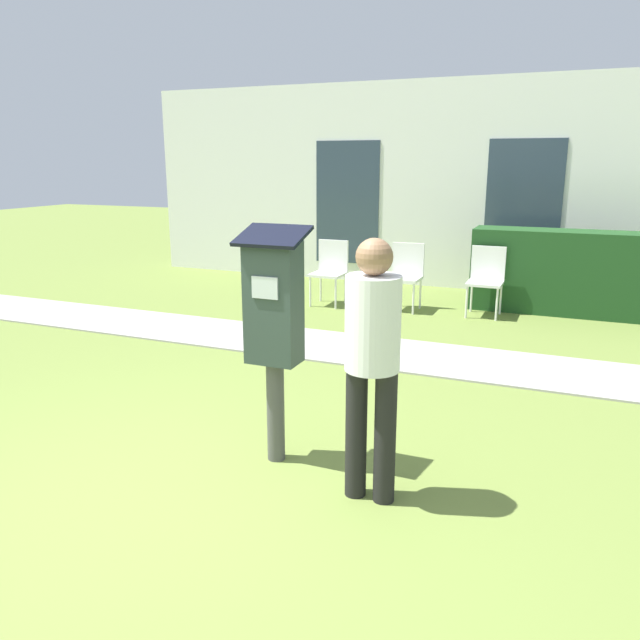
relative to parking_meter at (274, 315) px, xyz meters
name	(u,v)px	position (x,y,z in m)	size (l,w,h in m)	color
ground_plane	(147,505)	(-0.45, -0.83, -1.02)	(40.00, 40.00, 0.00)	olive
sidewalk	(347,348)	(-0.45, 2.60, -1.01)	(12.00, 1.10, 0.02)	#A3A099
building_facade	(433,186)	(-0.45, 6.50, 0.58)	(10.00, 0.26, 3.20)	white
parking_meter	(274,315)	(0.00, 0.00, 0.00)	(0.44, 0.31, 1.59)	#4C4C4C
person_standing	(372,351)	(0.75, -0.24, -0.09)	(0.32, 0.32, 1.58)	black
outdoor_chair_left	(331,267)	(-1.43, 4.58, -0.49)	(0.44, 0.44, 0.90)	white
outdoor_chair_middle	(406,271)	(-0.36, 4.69, -0.49)	(0.44, 0.44, 0.90)	white
outdoor_chair_right	(486,275)	(0.70, 4.76, -0.49)	(0.44, 0.44, 0.90)	white
hedge_row	(587,274)	(1.91, 5.27, -0.47)	(2.93, 0.60, 1.10)	#1E471E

